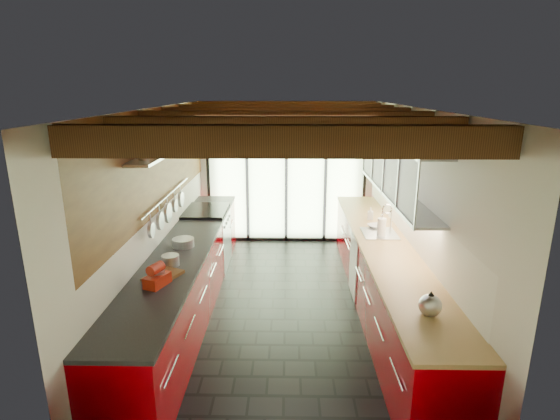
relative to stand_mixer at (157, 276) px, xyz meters
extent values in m
plane|color=black|center=(1.27, 1.24, -1.02)|extent=(5.50, 5.50, 0.00)
plane|color=silver|center=(1.27, 3.99, 0.28)|extent=(3.20, 0.00, 3.20)
plane|color=silver|center=(1.27, -1.51, 0.28)|extent=(3.20, 0.00, 3.20)
plane|color=silver|center=(-0.33, 1.24, 0.28)|extent=(0.00, 5.50, 5.50)
plane|color=silver|center=(2.87, 1.24, 0.28)|extent=(0.00, 5.50, 5.50)
plane|color=#472814|center=(1.27, 1.24, 1.58)|extent=(5.50, 5.50, 0.00)
cube|color=#593316|center=(1.27, -1.01, 1.46)|extent=(3.14, 0.14, 0.22)
cube|color=#593316|center=(1.27, -0.11, 1.46)|extent=(3.14, 0.14, 0.22)
cube|color=#593316|center=(1.27, 0.79, 1.46)|extent=(3.14, 0.14, 0.22)
cube|color=#593316|center=(1.27, 1.69, 1.46)|extent=(3.14, 0.14, 0.22)
cube|color=#593316|center=(1.27, 2.59, 1.46)|extent=(3.14, 0.14, 0.22)
cube|color=#593316|center=(1.27, 3.49, 1.46)|extent=(3.14, 0.14, 0.22)
cube|color=brown|center=(1.27, 3.95, 1.33)|extent=(3.14, 0.06, 0.50)
plane|color=brown|center=(-0.30, 1.44, 0.96)|extent=(0.00, 4.90, 4.90)
plane|color=#C6EAAD|center=(1.27, 3.97, 0.06)|extent=(2.90, 0.00, 2.90)
cube|color=black|center=(-0.18, 3.96, 0.06)|extent=(0.05, 0.04, 2.15)
cube|color=black|center=(2.72, 3.96, 0.06)|extent=(0.05, 0.04, 2.15)
cube|color=black|center=(1.27, 3.93, 0.06)|extent=(0.06, 0.05, 2.15)
cube|color=black|center=(1.27, 3.93, 1.13)|extent=(2.90, 0.05, 0.06)
cylinder|color=#B22D0E|center=(1.27, 3.91, 1.33)|extent=(0.34, 0.04, 0.34)
cylinder|color=beige|center=(1.27, 3.89, 1.33)|extent=(0.28, 0.02, 0.28)
cube|color=#990006|center=(-0.01, 1.24, -0.58)|extent=(0.65, 5.00, 0.88)
cube|color=black|center=(-0.01, 1.24, -0.12)|extent=(0.68, 5.00, 0.04)
cube|color=silver|center=(-0.01, 2.69, -0.58)|extent=(0.66, 0.90, 0.90)
cube|color=black|center=(-0.01, 2.69, -0.09)|extent=(0.65, 0.90, 0.06)
cube|color=#990006|center=(2.54, 1.24, -0.58)|extent=(0.65, 5.00, 0.88)
cube|color=tan|center=(2.54, 1.24, -0.12)|extent=(0.68, 5.00, 0.04)
cube|color=white|center=(2.21, 1.64, -0.58)|extent=(0.02, 0.60, 0.84)
cube|color=silver|center=(2.54, 1.64, -0.09)|extent=(0.45, 0.52, 0.02)
cylinder|color=silver|center=(2.69, 1.64, 0.08)|extent=(0.02, 0.02, 0.34)
torus|color=silver|center=(2.63, 1.64, 0.25)|extent=(0.14, 0.02, 0.14)
plane|color=silver|center=(2.53, 1.54, 0.83)|extent=(0.00, 3.00, 3.00)
cube|color=#9EA0A5|center=(2.70, 1.54, 0.50)|extent=(0.34, 3.00, 0.03)
cube|color=#9EA0A5|center=(2.70, 1.54, 1.17)|extent=(0.34, 3.00, 0.03)
cylinder|color=silver|center=(-0.27, 1.54, 0.45)|extent=(0.02, 2.20, 0.02)
cube|color=silver|center=(-0.18, 1.44, 1.08)|extent=(0.28, 2.60, 0.03)
cylinder|color=silver|center=(-0.23, 0.64, 0.27)|extent=(0.04, 0.18, 0.18)
cylinder|color=silver|center=(-0.23, 0.99, 0.27)|extent=(0.04, 0.22, 0.22)
cylinder|color=silver|center=(-0.23, 1.34, 0.27)|extent=(0.04, 0.26, 0.26)
cylinder|color=silver|center=(-0.23, 1.69, 0.27)|extent=(0.04, 0.18, 0.18)
cylinder|color=silver|center=(-0.23, 2.04, 0.27)|extent=(0.04, 0.22, 0.22)
cube|color=red|center=(0.00, -0.01, -0.04)|extent=(0.24, 0.31, 0.12)
cylinder|color=red|center=(0.00, -0.03, 0.10)|extent=(0.16, 0.20, 0.11)
cylinder|color=silver|center=(0.00, 0.04, 0.00)|extent=(0.18, 0.18, 0.12)
cylinder|color=silver|center=(0.00, 0.50, -0.04)|extent=(0.22, 0.22, 0.12)
cylinder|color=silver|center=(0.00, 1.11, -0.04)|extent=(0.35, 0.35, 0.10)
cube|color=brown|center=(0.00, 0.19, -0.08)|extent=(0.41, 0.46, 0.03)
sphere|color=silver|center=(2.54, -0.54, 0.00)|extent=(0.26, 0.26, 0.20)
cone|color=black|center=(2.54, -0.54, 0.11)|extent=(0.09, 0.09, 0.05)
cylinder|color=silver|center=(2.54, -0.44, 0.01)|extent=(0.05, 0.08, 0.04)
cylinder|color=white|center=(2.54, 1.52, 0.03)|extent=(0.13, 0.13, 0.25)
cylinder|color=silver|center=(2.54, 1.52, 0.18)|extent=(0.03, 0.03, 0.05)
imported|color=silver|center=(2.54, 2.31, 0.00)|extent=(0.10, 0.10, 0.19)
imported|color=silver|center=(2.54, 1.89, -0.07)|extent=(0.28, 0.28, 0.05)
camera|label=1|loc=(1.30, -3.98, 1.82)|focal=28.00mm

